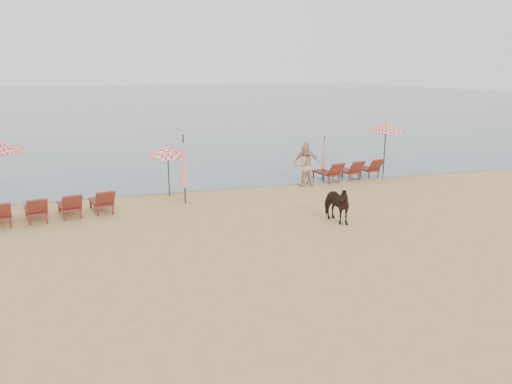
# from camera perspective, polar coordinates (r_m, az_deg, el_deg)

# --- Properties ---
(ground) EXTENTS (120.00, 120.00, 0.00)m
(ground) POSITION_cam_1_polar(r_m,az_deg,el_deg) (11.65, 7.45, -10.97)
(ground) COLOR tan
(ground) RESTS_ON ground
(sea) EXTENTS (160.00, 140.00, 0.06)m
(sea) POSITION_cam_1_polar(r_m,az_deg,el_deg) (89.81, -14.59, 10.37)
(sea) COLOR #51606B
(sea) RESTS_ON ground
(lounger_cluster_left) EXTENTS (4.05, 2.34, 0.60)m
(lounger_cluster_left) POSITION_cam_1_polar(r_m,az_deg,el_deg) (17.85, -22.15, -1.60)
(lounger_cluster_left) COLOR maroon
(lounger_cluster_left) RESTS_ON ground
(lounger_cluster_right) EXTENTS (3.07, 2.12, 0.62)m
(lounger_cluster_right) POSITION_cam_1_polar(r_m,az_deg,el_deg) (22.97, 10.60, 2.52)
(lounger_cluster_right) COLOR maroon
(lounger_cluster_right) RESTS_ON ground
(umbrella_open_left_b) EXTENTS (1.67, 1.71, 2.14)m
(umbrella_open_left_b) POSITION_cam_1_polar(r_m,az_deg,el_deg) (19.53, -10.08, 4.78)
(umbrella_open_left_b) COLOR black
(umbrella_open_left_b) RESTS_ON ground
(umbrella_open_right) EXTENTS (2.05, 2.05, 2.51)m
(umbrella_open_right) POSITION_cam_1_polar(r_m,az_deg,el_deg) (24.18, 14.64, 7.25)
(umbrella_open_right) COLOR black
(umbrella_open_right) RESTS_ON ground
(umbrella_closed_left) EXTENTS (0.31, 0.31, 2.58)m
(umbrella_closed_left) POSITION_cam_1_polar(r_m,az_deg,el_deg) (18.42, -8.24, 3.48)
(umbrella_closed_left) COLOR black
(umbrella_closed_left) RESTS_ON ground
(umbrella_closed_right) EXTENTS (0.24, 0.24, 1.99)m
(umbrella_closed_right) POSITION_cam_1_polar(r_m,az_deg,el_deg) (22.66, 7.81, 4.51)
(umbrella_closed_right) COLOR black
(umbrella_closed_right) RESTS_ON ground
(cow) EXTENTS (0.92, 1.56, 1.24)m
(cow) POSITION_cam_1_polar(r_m,az_deg,el_deg) (16.38, 9.00, -1.33)
(cow) COLOR black
(cow) RESTS_ON ground
(beachgoer_right_a) EXTENTS (0.90, 0.73, 1.75)m
(beachgoer_right_a) POSITION_cam_1_polar(r_m,az_deg,el_deg) (21.29, 5.50, 3.02)
(beachgoer_right_a) COLOR tan
(beachgoer_right_a) RESTS_ON ground
(beachgoer_right_b) EXTENTS (1.16, 0.76, 1.84)m
(beachgoer_right_b) POSITION_cam_1_polar(r_m,az_deg,el_deg) (21.71, 5.80, 3.34)
(beachgoer_right_b) COLOR #D8AB87
(beachgoer_right_b) RESTS_ON ground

